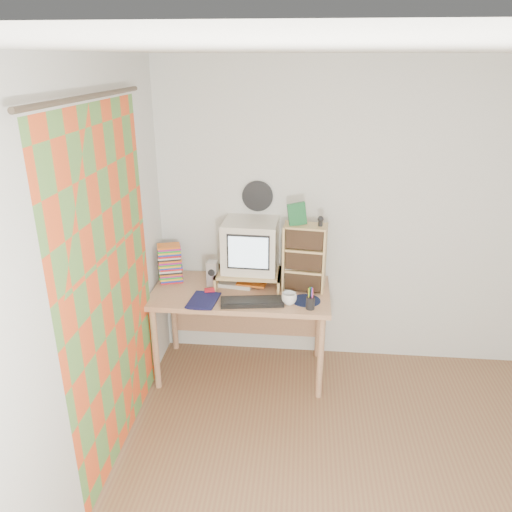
% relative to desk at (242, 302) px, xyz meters
% --- Properties ---
extents(ceiling, '(3.50, 3.50, 0.00)m').
position_rel_desk_xyz_m(ceiling, '(1.03, -1.44, 1.88)').
color(ceiling, white).
rests_on(ceiling, back_wall).
extents(back_wall, '(3.50, 0.00, 3.50)m').
position_rel_desk_xyz_m(back_wall, '(1.03, 0.31, 0.63)').
color(back_wall, silver).
rests_on(back_wall, floor).
extents(left_wall, '(0.00, 3.50, 3.50)m').
position_rel_desk_xyz_m(left_wall, '(-0.72, -1.44, 0.63)').
color(left_wall, silver).
rests_on(left_wall, floor).
extents(curtain, '(0.00, 2.20, 2.20)m').
position_rel_desk_xyz_m(curtain, '(-0.68, -0.96, 0.53)').
color(curtain, '#E85120').
rests_on(curtain, left_wall).
extents(wall_disc, '(0.25, 0.02, 0.25)m').
position_rel_desk_xyz_m(wall_disc, '(0.10, 0.29, 0.81)').
color(wall_disc, black).
rests_on(wall_disc, back_wall).
extents(desk, '(1.40, 0.70, 0.75)m').
position_rel_desk_xyz_m(desk, '(0.00, 0.00, 0.00)').
color(desk, tan).
rests_on(desk, floor).
extents(monitor_riser, '(0.52, 0.30, 0.12)m').
position_rel_desk_xyz_m(monitor_riser, '(0.05, 0.04, 0.23)').
color(monitor_riser, tan).
rests_on(monitor_riser, desk).
extents(crt_monitor, '(0.44, 0.44, 0.40)m').
position_rel_desk_xyz_m(crt_monitor, '(0.06, 0.09, 0.46)').
color(crt_monitor, beige).
rests_on(crt_monitor, monitor_riser).
extents(speaker_left, '(0.09, 0.09, 0.22)m').
position_rel_desk_xyz_m(speaker_left, '(-0.23, -0.01, 0.24)').
color(speaker_left, '#B0B0B5').
rests_on(speaker_left, desk).
extents(speaker_right, '(0.08, 0.08, 0.20)m').
position_rel_desk_xyz_m(speaker_right, '(0.36, 0.01, 0.24)').
color(speaker_right, '#B0B0B5').
rests_on(speaker_right, desk).
extents(keyboard, '(0.49, 0.22, 0.03)m').
position_rel_desk_xyz_m(keyboard, '(0.11, -0.28, 0.15)').
color(keyboard, black).
rests_on(keyboard, desk).
extents(dvd_stack, '(0.21, 0.18, 0.26)m').
position_rel_desk_xyz_m(dvd_stack, '(-0.59, 0.06, 0.26)').
color(dvd_stack, brown).
rests_on(dvd_stack, desk).
extents(cd_rack, '(0.34, 0.21, 0.54)m').
position_rel_desk_xyz_m(cd_rack, '(0.50, 0.01, 0.40)').
color(cd_rack, tan).
rests_on(cd_rack, desk).
extents(mug, '(0.13, 0.13, 0.09)m').
position_rel_desk_xyz_m(mug, '(0.39, -0.26, 0.18)').
color(mug, white).
rests_on(mug, desk).
extents(diary, '(0.27, 0.21, 0.05)m').
position_rel_desk_xyz_m(diary, '(-0.36, -0.28, 0.16)').
color(diary, '#10113C').
rests_on(diary, desk).
extents(mousepad, '(0.23, 0.23, 0.00)m').
position_rel_desk_xyz_m(mousepad, '(0.52, -0.19, 0.14)').
color(mousepad, black).
rests_on(mousepad, desk).
extents(pen_cup, '(0.07, 0.07, 0.13)m').
position_rel_desk_xyz_m(pen_cup, '(0.55, -0.32, 0.20)').
color(pen_cup, black).
rests_on(pen_cup, desk).
extents(papers, '(0.30, 0.24, 0.04)m').
position_rel_desk_xyz_m(papers, '(0.00, 0.05, 0.15)').
color(papers, beige).
rests_on(papers, desk).
extents(red_box, '(0.09, 0.07, 0.04)m').
position_rel_desk_xyz_m(red_box, '(-0.24, -0.14, 0.15)').
color(red_box, red).
rests_on(red_box, desk).
extents(game_box, '(0.14, 0.06, 0.17)m').
position_rel_desk_xyz_m(game_box, '(0.43, -0.00, 0.76)').
color(game_box, '#1A5D30').
rests_on(game_box, cd_rack).
extents(webcam, '(0.05, 0.05, 0.08)m').
position_rel_desk_xyz_m(webcam, '(0.60, -0.01, 0.71)').
color(webcam, black).
rests_on(webcam, cd_rack).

